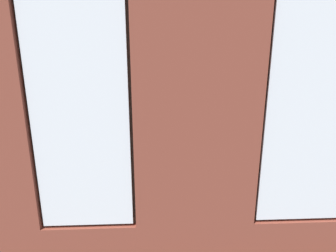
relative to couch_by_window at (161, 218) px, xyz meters
name	(u,v)px	position (x,y,z in m)	size (l,w,h in m)	color
ground_plane	(174,170)	(-0.32, -2.22, -0.38)	(6.43, 6.51, 0.10)	brown
brick_wall_with_windows	(197,144)	(-0.32, 0.65, 1.21)	(5.83, 0.30, 3.18)	brown
white_wall_right	(12,92)	(2.54, -2.02, 1.26)	(0.10, 5.51, 3.18)	silver
couch_by_window	(161,218)	(0.00, 0.00, 0.00)	(1.91, 0.87, 0.80)	black
couch_left	(291,156)	(-2.54, -1.94, 0.00)	(0.98, 1.89, 0.80)	black
coffee_table	(149,147)	(0.17, -2.39, 0.07)	(1.55, 0.74, 0.46)	#A87547
cup_ceramic	(170,139)	(-0.25, -2.52, 0.17)	(0.08, 0.08, 0.10)	#B23D38
candle_jar	(149,142)	(0.17, -2.39, 0.17)	(0.08, 0.08, 0.10)	#B7333D
table_plant_small	(125,139)	(0.64, -2.28, 0.28)	(0.19, 0.19, 0.29)	beige
remote_gray	(140,142)	(0.37, -2.48, 0.14)	(0.05, 0.17, 0.02)	#59595B
remote_black	(155,145)	(0.06, -2.28, 0.14)	(0.05, 0.17, 0.02)	black
media_console	(51,147)	(2.24, -2.75, -0.03)	(1.07, 0.42, 0.60)	black
tv_flatscreen	(48,117)	(2.24, -2.75, 0.61)	(1.05, 0.20, 0.69)	black
papasan_chair	(136,119)	(0.54, -4.37, 0.11)	(1.10, 1.10, 0.69)	olive
potted_plant_corner_near_left	(256,115)	(-2.69, -4.48, 0.18)	(0.80, 0.83, 1.25)	beige
potted_plant_by_left_couch	(249,131)	(-2.14, -3.31, 0.08)	(0.49, 0.49, 0.62)	brown
potted_plant_near_tv	(63,153)	(1.69, -1.76, 0.21)	(0.57, 0.57, 0.84)	#9E5638
potted_plant_between_couches	(271,205)	(-1.41, -0.05, 0.11)	(0.78, 0.71, 1.13)	brown
potted_plant_mid_room_small	(200,133)	(-0.98, -3.21, 0.08)	(0.33, 0.33, 0.60)	#9E5638
potted_plant_foreground_right	(83,115)	(1.94, -4.43, 0.23)	(0.90, 0.79, 1.20)	beige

